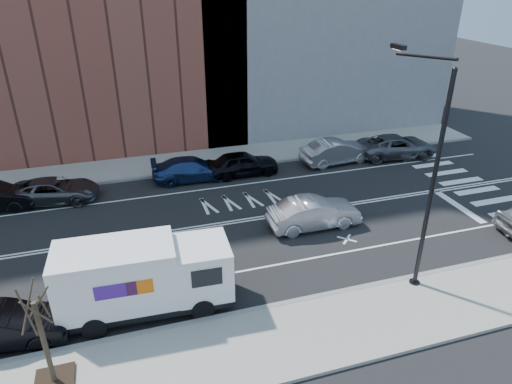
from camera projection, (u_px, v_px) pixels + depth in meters
ground at (213, 225)px, 23.66m from camera, size 120.00×120.00×0.00m
sidewalk_near at (267, 344)px, 16.09m from camera, size 44.00×3.60×0.15m
sidewalk_far at (185, 162)px, 31.17m from camera, size 44.00×3.60×0.15m
curb_near at (252, 311)px, 17.63m from camera, size 44.00×0.25×0.17m
curb_far at (190, 172)px, 29.62m from camera, size 44.00×0.25×0.17m
crosswalk at (469, 186)px, 27.91m from camera, size 3.00×14.00×0.01m
road_markings at (213, 225)px, 23.66m from camera, size 40.00×8.60×0.01m
streetlight at (427, 170)px, 17.36m from camera, size 0.44×4.02×9.34m
street_tree at (47, 351)px, 13.97m from camera, size 1.20×1.20×3.75m
fedex_van at (143, 277)px, 17.15m from camera, size 6.63×2.56×2.99m
far_parked_c at (54, 190)px, 25.82m from camera, size 5.11×2.85×1.35m
far_parked_d at (192, 169)px, 28.45m from camera, size 5.04×2.24×1.44m
far_parked_e at (243, 163)px, 29.11m from camera, size 4.56×1.86×1.55m
far_parked_f at (337, 151)px, 30.89m from camera, size 5.11×2.21×1.64m
far_parked_g at (397, 146)px, 31.95m from camera, size 5.78×3.17×1.54m
driving_sedan at (314, 213)px, 23.22m from camera, size 4.75×1.67×1.56m
near_parked_rear_a at (2, 327)px, 15.92m from camera, size 4.62×1.94×1.48m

